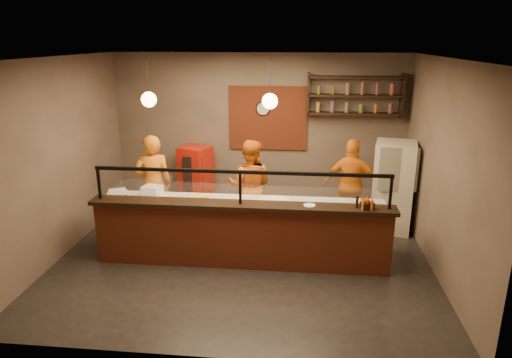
# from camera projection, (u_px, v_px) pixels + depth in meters

# --- Properties ---
(floor) EXTENTS (6.00, 6.00, 0.00)m
(floor) POSITION_uv_depth(u_px,v_px,m) (244.00, 257.00, 7.55)
(floor) COLOR black
(floor) RESTS_ON ground
(ceiling) EXTENTS (6.00, 6.00, 0.00)m
(ceiling) POSITION_uv_depth(u_px,v_px,m) (242.00, 58.00, 6.60)
(ceiling) COLOR #353029
(ceiling) RESTS_ON wall_back
(wall_back) EXTENTS (6.00, 0.00, 6.00)m
(wall_back) POSITION_uv_depth(u_px,v_px,m) (258.00, 132.00, 9.45)
(wall_back) COLOR #746255
(wall_back) RESTS_ON floor
(wall_left) EXTENTS (0.00, 5.00, 5.00)m
(wall_left) POSITION_uv_depth(u_px,v_px,m) (59.00, 159.00, 7.37)
(wall_left) COLOR #746255
(wall_left) RESTS_ON floor
(wall_right) EXTENTS (0.00, 5.00, 5.00)m
(wall_right) POSITION_uv_depth(u_px,v_px,m) (442.00, 170.00, 6.78)
(wall_right) COLOR #746255
(wall_right) RESTS_ON floor
(wall_front) EXTENTS (6.00, 0.00, 6.00)m
(wall_front) POSITION_uv_depth(u_px,v_px,m) (211.00, 228.00, 4.70)
(wall_front) COLOR #746255
(wall_front) RESTS_ON floor
(brick_patch) EXTENTS (1.60, 0.04, 1.30)m
(brick_patch) POSITION_uv_depth(u_px,v_px,m) (268.00, 118.00, 9.31)
(brick_patch) COLOR #993D21
(brick_patch) RESTS_ON wall_back
(service_counter) EXTENTS (4.60, 0.25, 1.00)m
(service_counter) POSITION_uv_depth(u_px,v_px,m) (241.00, 237.00, 7.12)
(service_counter) COLOR #993D21
(service_counter) RESTS_ON floor
(counter_ledge) EXTENTS (4.70, 0.37, 0.06)m
(counter_ledge) POSITION_uv_depth(u_px,v_px,m) (240.00, 205.00, 6.96)
(counter_ledge) COLOR black
(counter_ledge) RESTS_ON service_counter
(worktop_cabinet) EXTENTS (4.60, 0.75, 0.85)m
(worktop_cabinet) POSITION_uv_depth(u_px,v_px,m) (245.00, 229.00, 7.61)
(worktop_cabinet) COLOR gray
(worktop_cabinet) RESTS_ON floor
(worktop) EXTENTS (4.60, 0.75, 0.05)m
(worktop) POSITION_uv_depth(u_px,v_px,m) (245.00, 203.00, 7.48)
(worktop) COLOR silver
(worktop) RESTS_ON worktop_cabinet
(sneeze_guard) EXTENTS (4.50, 0.05, 0.52)m
(sneeze_guard) POSITION_uv_depth(u_px,v_px,m) (240.00, 184.00, 6.86)
(sneeze_guard) COLOR white
(sneeze_guard) RESTS_ON counter_ledge
(wall_shelving) EXTENTS (1.84, 0.28, 0.85)m
(wall_shelving) POSITION_uv_depth(u_px,v_px,m) (355.00, 96.00, 8.86)
(wall_shelving) COLOR black
(wall_shelving) RESTS_ON wall_back
(wall_clock) EXTENTS (0.30, 0.04, 0.30)m
(wall_clock) POSITION_uv_depth(u_px,v_px,m) (263.00, 108.00, 9.25)
(wall_clock) COLOR black
(wall_clock) RESTS_ON wall_back
(pendant_left) EXTENTS (0.24, 0.24, 0.77)m
(pendant_left) POSITION_uv_depth(u_px,v_px,m) (149.00, 99.00, 7.13)
(pendant_left) COLOR black
(pendant_left) RESTS_ON ceiling
(pendant_right) EXTENTS (0.24, 0.24, 0.77)m
(pendant_right) POSITION_uv_depth(u_px,v_px,m) (270.00, 101.00, 6.94)
(pendant_right) COLOR black
(pendant_right) RESTS_ON ceiling
(cook_left) EXTENTS (0.77, 0.64, 1.83)m
(cook_left) POSITION_uv_depth(u_px,v_px,m) (153.00, 184.00, 8.36)
(cook_left) COLOR orange
(cook_left) RESTS_ON floor
(cook_mid) EXTENTS (0.89, 0.72, 1.73)m
(cook_mid) POSITION_uv_depth(u_px,v_px,m) (250.00, 186.00, 8.40)
(cook_mid) COLOR #CB5E13
(cook_mid) RESTS_ON floor
(cook_right) EXTENTS (1.08, 0.63, 1.73)m
(cook_right) POSITION_uv_depth(u_px,v_px,m) (352.00, 185.00, 8.44)
(cook_right) COLOR orange
(cook_right) RESTS_ON floor
(fridge) EXTENTS (0.82, 0.79, 1.69)m
(fridge) POSITION_uv_depth(u_px,v_px,m) (393.00, 187.00, 8.40)
(fridge) COLOR beige
(fridge) RESTS_ON floor
(red_cooler) EXTENTS (0.73, 0.71, 1.34)m
(red_cooler) POSITION_uv_depth(u_px,v_px,m) (196.00, 178.00, 9.52)
(red_cooler) COLOR #B61B0C
(red_cooler) RESTS_ON floor
(pizza_dough) EXTENTS (0.67, 0.67, 0.01)m
(pizza_dough) POSITION_uv_depth(u_px,v_px,m) (273.00, 201.00, 7.51)
(pizza_dough) COLOR white
(pizza_dough) RESTS_ON worktop
(prep_tub_a) EXTENTS (0.34, 0.31, 0.14)m
(prep_tub_a) POSITION_uv_depth(u_px,v_px,m) (118.00, 194.00, 7.65)
(prep_tub_a) COLOR silver
(prep_tub_a) RESTS_ON worktop
(prep_tub_b) EXTENTS (0.36, 0.32, 0.15)m
(prep_tub_b) POSITION_uv_depth(u_px,v_px,m) (152.00, 190.00, 7.80)
(prep_tub_b) COLOR white
(prep_tub_b) RESTS_ON worktop
(prep_tub_c) EXTENTS (0.38, 0.34, 0.16)m
(prep_tub_c) POSITION_uv_depth(u_px,v_px,m) (118.00, 197.00, 7.45)
(prep_tub_c) COLOR silver
(prep_tub_c) RESTS_ON worktop
(rolling_pin) EXTENTS (0.39, 0.22, 0.07)m
(rolling_pin) POSITION_uv_depth(u_px,v_px,m) (196.00, 198.00, 7.54)
(rolling_pin) COLOR yellow
(rolling_pin) RESTS_ON worktop
(condiment_caddy) EXTENTS (0.22, 0.19, 0.10)m
(condiment_caddy) POSITION_uv_depth(u_px,v_px,m) (367.00, 206.00, 6.72)
(condiment_caddy) COLOR black
(condiment_caddy) RESTS_ON counter_ledge
(pepper_mill) EXTENTS (0.05, 0.05, 0.18)m
(pepper_mill) POSITION_uv_depth(u_px,v_px,m) (357.00, 202.00, 6.75)
(pepper_mill) COLOR black
(pepper_mill) RESTS_ON counter_ledge
(small_plate) EXTENTS (0.21, 0.21, 0.01)m
(small_plate) POSITION_uv_depth(u_px,v_px,m) (309.00, 205.00, 6.85)
(small_plate) COLOR white
(small_plate) RESTS_ON counter_ledge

